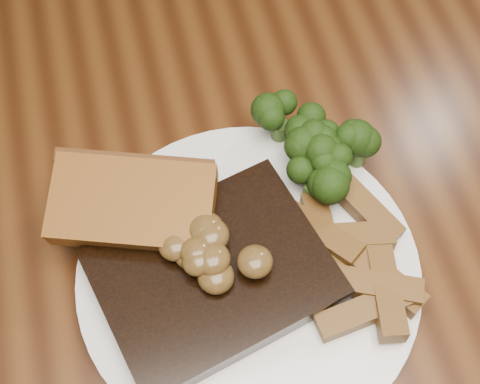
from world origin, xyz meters
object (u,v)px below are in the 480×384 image
(dining_table, at_px, (244,251))
(plate, at_px, (249,275))
(steak, at_px, (213,276))
(garlic_bread, at_px, (137,217))
(potato_wedges, at_px, (344,255))

(dining_table, xyz_separation_m, plate, (-0.01, -0.06, 0.10))
(dining_table, relative_size, plate, 6.18)
(steak, height_order, garlic_bread, garlic_bread)
(garlic_bread, bearing_deg, steak, -33.64)
(dining_table, relative_size, steak, 9.82)
(steak, xyz_separation_m, potato_wedges, (0.10, -0.01, 0.00))
(plate, bearing_deg, dining_table, 78.47)
(dining_table, bearing_deg, steak, -122.60)
(dining_table, height_order, garlic_bread, garlic_bread)
(garlic_bread, distance_m, potato_wedges, 0.16)
(plate, xyz_separation_m, garlic_bread, (-0.07, 0.06, 0.02))
(steak, xyz_separation_m, garlic_bread, (-0.05, 0.06, 0.00))
(plate, height_order, potato_wedges, potato_wedges)
(dining_table, bearing_deg, garlic_bread, -178.47)
(steak, bearing_deg, plate, -11.85)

